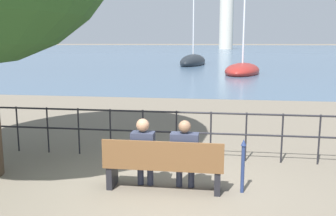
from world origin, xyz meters
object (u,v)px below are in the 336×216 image
sailboat_0 (193,62)px  harbor_lighthouse (226,21)px  seated_person_right (185,152)px  sailboat_1 (242,70)px  seated_person_left (143,150)px  closed_umbrella (243,163)px  park_bench (163,166)px

sailboat_0 → harbor_lighthouse: bearing=94.8°
seated_person_right → harbor_lighthouse: size_ratio=0.06×
sailboat_1 → seated_person_left: bearing=-86.0°
closed_umbrella → sailboat_1: 24.28m
seated_person_left → seated_person_right: (0.71, -0.00, -0.01)m
park_bench → sailboat_0: bearing=93.7°
seated_person_left → sailboat_0: 35.50m
seated_person_left → harbor_lighthouse: size_ratio=0.06×
closed_umbrella → sailboat_1: sailboat_1 is taller
seated_person_left → seated_person_right: bearing=-0.2°
seated_person_left → harbor_lighthouse: (2.22, 129.30, 9.18)m
closed_umbrella → park_bench: bearing=-175.3°
seated_person_left → seated_person_right: seated_person_left is taller
closed_umbrella → sailboat_0: sailboat_0 is taller
seated_person_left → sailboat_1: bearing=83.2°
sailboat_0 → sailboat_1: (4.81, -11.17, -0.10)m
sailboat_0 → sailboat_1: sailboat_0 is taller
seated_person_right → harbor_lighthouse: harbor_lighthouse is taller
park_bench → sailboat_1: sailboat_1 is taller
closed_umbrella → harbor_lighthouse: size_ratio=0.04×
park_bench → seated_person_left: size_ratio=1.65×
seated_person_right → sailboat_1: bearing=84.9°
seated_person_right → sailboat_0: 35.55m
park_bench → sailboat_0: 35.60m
seated_person_left → seated_person_right: size_ratio=1.01×
seated_person_right → sailboat_1: (2.16, 24.28, -0.40)m
park_bench → closed_umbrella: (1.33, 0.11, 0.08)m
seated_person_right → closed_umbrella: bearing=1.8°
closed_umbrella → sailboat_1: size_ratio=0.11×
seated_person_right → closed_umbrella: size_ratio=1.32×
sailboat_1 → harbor_lighthouse: 105.46m
seated_person_left → sailboat_0: bearing=93.1°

